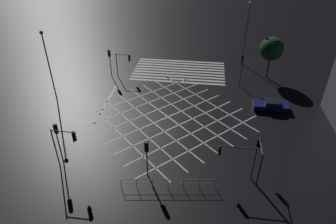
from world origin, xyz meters
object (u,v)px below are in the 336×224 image
Objects in this scene: street_lamp_east at (247,23)px; waiting_car at (271,105)px; traffic_light_nw_cross at (259,152)px; street_tree_near at (272,49)px; traffic_light_se_cross at (110,58)px; traffic_light_se_main at (124,60)px; traffic_light_ne_cross at (57,136)px; traffic_light_sw_main at (242,64)px; street_lamp_west at (47,58)px; traffic_light_median_north at (147,152)px; traffic_light_nw_main at (234,154)px; traffic_light_ne_main at (65,141)px.

waiting_car is at bearing 100.77° from street_lamp_east.
street_tree_near is at bearing -10.46° from traffic_light_nw_cross.
street_lamp_east is 14.40m from waiting_car.
traffic_light_se_main is (-1.96, -0.33, -0.35)m from traffic_light_se_cross.
traffic_light_ne_cross is at bearing 2.44° from traffic_light_se_cross.
traffic_light_ne_cross is at bearing 45.69° from traffic_light_sw_main.
traffic_light_se_cross is 0.98× the size of waiting_car.
street_lamp_west is at bearing 66.81° from traffic_light_nw_cross.
street_lamp_east is (-16.82, -6.90, 3.82)m from traffic_light_se_main.
traffic_light_ne_cross is 12.41m from street_lamp_west.
traffic_light_ne_cross is at bearing 117.91° from street_lamp_west.
traffic_light_nw_main is (-7.27, -0.64, 0.03)m from traffic_light_median_north.
street_tree_near reaches higher than traffic_light_ne_cross.
traffic_light_median_north reaches higher than traffic_light_nw_main.
waiting_car is at bearing -17.43° from traffic_light_se_main.
traffic_light_nw_cross is (-2.15, -0.66, -0.10)m from traffic_light_nw_main.
traffic_light_se_cross reaches higher than traffic_light_nw_cross.
street_lamp_east is at bearing -148.80° from street_lamp_west.
traffic_light_ne_main is at bearing 46.81° from street_tree_near.
traffic_light_median_north is 17.83m from waiting_car.
street_lamp_west reaches higher than traffic_light_median_north.
traffic_light_median_north is at bearing -93.33° from traffic_light_ne_cross.
traffic_light_se_main reaches higher than traffic_light_nw_cross.
traffic_light_ne_cross is 1.27× the size of traffic_light_nw_cross.
traffic_light_ne_main is (16.05, 18.16, -0.06)m from traffic_light_sw_main.
traffic_light_nw_main is (1.76, 17.34, -0.59)m from traffic_light_sw_main.
traffic_light_ne_cross is at bearing 54.34° from street_lamp_east.
traffic_light_nw_cross is 23.82m from traffic_light_se_main.
street_lamp_east is at bearing -54.11° from street_tree_near.
traffic_light_ne_main reaches higher than waiting_car.
traffic_light_se_cross reaches higher than waiting_car.
traffic_light_nw_main is 0.85× the size of waiting_car.
traffic_light_ne_main is at bearing 33.40° from waiting_car.
traffic_light_ne_main is 1.04× the size of waiting_car.
traffic_light_ne_cross is (1.04, -0.66, -0.05)m from traffic_light_ne_main.
traffic_light_ne_main is 16.51m from traffic_light_nw_cross.
traffic_light_sw_main is 1.09× the size of waiting_car.
traffic_light_sw_main is 17.86m from traffic_light_se_cross.
traffic_light_se_main is at bearing 22.30° from street_lamp_east.
traffic_light_sw_main is 1.30× the size of traffic_light_se_main.
street_lamp_west is (13.75, -11.22, 2.96)m from traffic_light_median_north.
street_tree_near is (-20.12, -21.43, 1.08)m from traffic_light_ne_main.
street_lamp_west reaches higher than traffic_light_se_main.
street_tree_near is (-3.68, -19.94, 1.72)m from traffic_light_nw_cross.
street_tree_near reaches higher than traffic_light_nw_main.
traffic_light_nw_cross is 24.59m from street_lamp_east.
street_lamp_east is 2.26× the size of waiting_car.
street_lamp_east is (-9.96, -25.58, 3.76)m from traffic_light_median_north.
traffic_light_ne_main is 13.47m from street_lamp_west.
street_lamp_west is (6.89, 7.46, 3.02)m from traffic_light_se_main.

